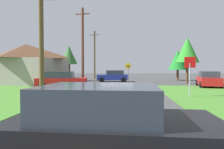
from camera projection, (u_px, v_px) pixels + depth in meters
ground_plane at (117, 93)px, 15.42m from camera, size 120.00×120.00×0.00m
lane_stripe_center at (104, 119)px, 7.46m from camera, size 0.20×14.00×0.01m
stop_sign at (190, 69)px, 12.80m from camera, size 0.70×0.09×2.67m
car_on_crossroad at (209, 79)px, 19.74m from camera, size 2.61×4.17×1.62m
car_behind_on_main_road at (111, 129)px, 3.66m from camera, size 3.89×2.11×1.62m
car_approaching_junction at (113, 76)px, 27.80m from camera, size 4.55×2.55×1.62m
parked_car_near_building at (61, 80)px, 18.48m from camera, size 4.76×2.68×1.62m
utility_pole_near at (41, 42)px, 13.46m from camera, size 1.80×0.40×7.23m
utility_pole_mid at (83, 45)px, 24.12m from camera, size 1.80×0.33×9.27m
utility_pole_far at (95, 54)px, 34.88m from camera, size 1.76×0.62×8.48m
direction_sign at (128, 71)px, 24.17m from camera, size 0.90×0.13×2.63m
oak_tree_left at (69, 55)px, 29.42m from camera, size 2.50×2.50×5.29m
pine_tree_center at (187, 50)px, 24.80m from camera, size 2.89×2.89×5.82m
oak_tree_right at (178, 60)px, 30.72m from camera, size 2.82×2.82×4.78m
barn at (26, 64)px, 23.62m from camera, size 8.81×7.16×4.80m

